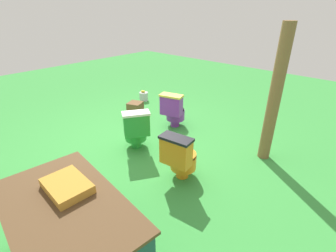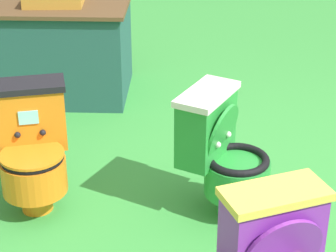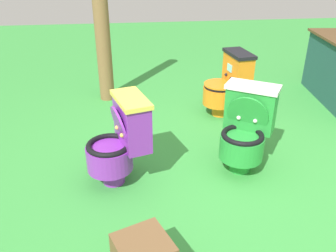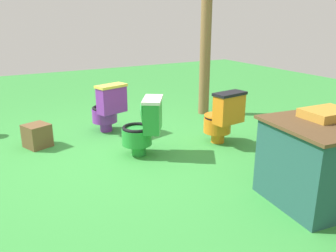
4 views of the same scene
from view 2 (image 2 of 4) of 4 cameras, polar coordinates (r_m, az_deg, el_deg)
ground at (r=3.68m, az=8.67°, el=-8.24°), size 14.00×14.00×0.00m
toilet_orange at (r=3.67m, az=-12.25°, el=-1.91°), size 0.47×0.54×0.73m
toilet_green at (r=3.54m, az=4.99°, el=-2.40°), size 0.63×0.60×0.73m
vendor_table at (r=5.20m, az=-11.51°, el=7.06°), size 1.55×1.02×0.85m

